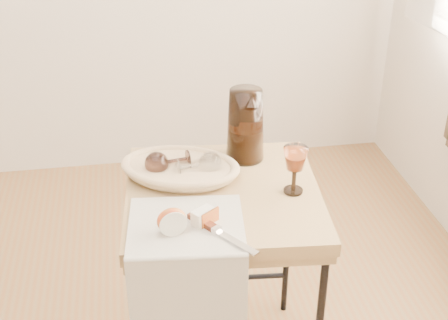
{
  "coord_description": "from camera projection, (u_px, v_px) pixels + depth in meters",
  "views": [
    {
      "loc": [
        0.31,
        -1.41,
        1.8
      ],
      "look_at": [
        0.57,
        0.18,
        0.89
      ],
      "focal_mm": 49.29,
      "sensor_mm": 36.0,
      "label": 1
    }
  ],
  "objects": [
    {
      "name": "apple_wedge",
      "position": [
        203.0,
        216.0,
        1.75
      ],
      "size": [
        0.07,
        0.07,
        0.04
      ],
      "primitive_type": "cube",
      "rotation": [
        0.0,
        0.0,
        0.62
      ],
      "color": "silver",
      "rests_on": "tea_towel"
    },
    {
      "name": "goblet_lying_a",
      "position": [
        170.0,
        161.0,
        1.98
      ],
      "size": [
        0.14,
        0.1,
        0.08
      ],
      "primitive_type": null,
      "rotation": [
        0.0,
        0.0,
        3.31
      ],
      "color": "#50332A",
      "rests_on": "bread_basket"
    },
    {
      "name": "table_knife",
      "position": [
        219.0,
        231.0,
        1.71
      ],
      "size": [
        0.17,
        0.22,
        0.02
      ],
      "primitive_type": null,
      "rotation": [
        0.0,
        0.0,
        -0.94
      ],
      "color": "silver",
      "rests_on": "tea_towel"
    },
    {
      "name": "side_table",
      "position": [
        223.0,
        285.0,
        2.12
      ],
      "size": [
        0.66,
        0.66,
        0.77
      ],
      "primitive_type": null,
      "rotation": [
        0.0,
        0.0,
        -0.09
      ],
      "color": "brown",
      "rests_on": "floor"
    },
    {
      "name": "bread_basket",
      "position": [
        180.0,
        170.0,
        1.99
      ],
      "size": [
        0.4,
        0.34,
        0.05
      ],
      "primitive_type": null,
      "rotation": [
        0.0,
        0.0,
        -0.35
      ],
      "color": "tan",
      "rests_on": "side_table"
    },
    {
      "name": "goblet_lying_b",
      "position": [
        197.0,
        165.0,
        1.97
      ],
      "size": [
        0.13,
        0.09,
        0.08
      ],
      "primitive_type": null,
      "rotation": [
        0.0,
        0.0,
        0.12
      ],
      "color": "white",
      "rests_on": "bread_basket"
    },
    {
      "name": "apple_half",
      "position": [
        172.0,
        220.0,
        1.71
      ],
      "size": [
        0.09,
        0.06,
        0.08
      ],
      "primitive_type": "ellipsoid",
      "rotation": [
        0.0,
        0.0,
        0.16
      ],
      "color": "#B20408",
      "rests_on": "tea_towel"
    },
    {
      "name": "wine_goblet",
      "position": [
        295.0,
        170.0,
        1.88
      ],
      "size": [
        0.1,
        0.1,
        0.16
      ],
      "primitive_type": null,
      "rotation": [
        0.0,
        0.0,
        -0.4
      ],
      "color": "white",
      "rests_on": "side_table"
    },
    {
      "name": "tea_towel",
      "position": [
        186.0,
        225.0,
        1.76
      ],
      "size": [
        0.36,
        0.33,
        0.01
      ],
      "primitive_type": "cube",
      "rotation": [
        0.0,
        0.0,
        -0.1
      ],
      "color": "beige",
      "rests_on": "side_table"
    },
    {
      "name": "pitcher",
      "position": [
        245.0,
        125.0,
        2.05
      ],
      "size": [
        0.2,
        0.27,
        0.29
      ],
      "primitive_type": null,
      "rotation": [
        0.0,
        0.0,
        -0.14
      ],
      "color": "black",
      "rests_on": "side_table"
    }
  ]
}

